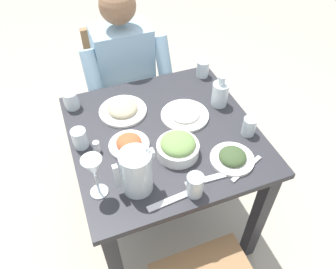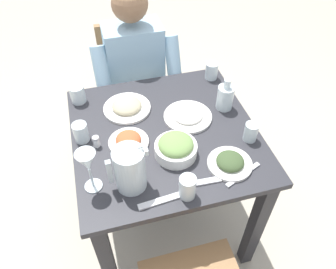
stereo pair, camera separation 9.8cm
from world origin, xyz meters
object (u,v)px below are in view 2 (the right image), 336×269
(plate_beans, at_px, (127,107))
(plate_rice_curry, at_px, (128,141))
(chair_near, at_px, (134,84))
(oil_carafe, at_px, (225,98))
(dining_table, at_px, (165,152))
(wine_glass, at_px, (87,163))
(salad_bowl, at_px, (176,147))
(water_glass_center, at_px, (212,71))
(water_glass_by_pitcher, at_px, (78,94))
(water_glass_far_right, at_px, (251,132))
(diner_near, at_px, (139,84))
(plate_yoghurt, at_px, (188,116))
(plate_dolmas, at_px, (230,162))
(water_glass_far_left, at_px, (187,187))
(salt_shaker, at_px, (96,141))
(water_glass_near_left, at_px, (81,132))
(water_pitcher, at_px, (130,169))

(plate_beans, bearing_deg, plate_rice_curry, 81.49)
(chair_near, bearing_deg, oil_carafe, 118.76)
(dining_table, xyz_separation_m, wine_glass, (0.35, 0.22, 0.28))
(salad_bowl, height_order, water_glass_center, salad_bowl)
(water_glass_by_pitcher, bearing_deg, water_glass_center, -179.06)
(salad_bowl, bearing_deg, water_glass_far_right, 179.88)
(diner_near, xyz_separation_m, salad_bowl, (-0.03, 0.65, 0.14))
(water_glass_by_pitcher, bearing_deg, plate_yoghurt, 151.85)
(plate_dolmas, bearing_deg, water_glass_center, -103.17)
(water_glass_far_right, bearing_deg, water_glass_center, -89.50)
(water_glass_far_left, xyz_separation_m, wine_glass, (0.34, -0.13, 0.09))
(plate_rice_curry, distance_m, wine_glass, 0.29)
(dining_table, xyz_separation_m, plate_rice_curry, (0.17, 0.03, 0.16))
(diner_near, bearing_deg, water_glass_far_right, 119.71)
(water_glass_far_right, distance_m, water_glass_by_pitcher, 0.85)
(water_glass_center, xyz_separation_m, oil_carafe, (0.02, 0.25, 0.01))
(water_glass_far_left, height_order, oil_carafe, oil_carafe)
(plate_yoghurt, relative_size, water_glass_by_pitcher, 2.60)
(plate_rice_curry, xyz_separation_m, water_glass_far_left, (-0.17, 0.32, 0.03))
(water_glass_far_right, distance_m, salt_shaker, 0.67)
(water_glass_near_left, height_order, wine_glass, wine_glass)
(diner_near, relative_size, water_pitcher, 6.27)
(plate_rice_curry, bearing_deg, diner_near, -105.57)
(dining_table, distance_m, water_glass_near_left, 0.41)
(dining_table, bearing_deg, water_glass_far_left, 89.06)
(plate_rice_curry, distance_m, oil_carafe, 0.51)
(diner_near, relative_size, salad_bowl, 6.59)
(water_pitcher, bearing_deg, water_glass_center, -133.28)
(salad_bowl, relative_size, plate_dolmas, 0.97)
(chair_near, xyz_separation_m, water_glass_near_left, (0.34, 0.67, 0.29))
(water_pitcher, xyz_separation_m, oil_carafe, (-0.52, -0.34, -0.04))
(plate_beans, relative_size, plate_dolmas, 1.23)
(oil_carafe, bearing_deg, chair_near, -61.24)
(dining_table, height_order, water_pitcher, water_pitcher)
(water_glass_center, distance_m, water_glass_far_left, 0.77)
(dining_table, bearing_deg, plate_rice_curry, 9.28)
(wine_glass, bearing_deg, plate_beans, -116.59)
(water_glass_center, height_order, water_glass_near_left, water_glass_near_left)
(diner_near, bearing_deg, water_glass_near_left, 53.34)
(water_glass_far_left, bearing_deg, salt_shaker, -48.82)
(dining_table, relative_size, salt_shaker, 15.41)
(water_pitcher, bearing_deg, dining_table, -129.01)
(diner_near, xyz_separation_m, plate_beans, (0.12, 0.31, 0.12))
(chair_near, height_order, wine_glass, wine_glass)
(oil_carafe, bearing_deg, water_glass_near_left, 3.30)
(diner_near, bearing_deg, plate_beans, 69.63)
(water_pitcher, bearing_deg, water_glass_by_pitcher, -74.46)
(water_glass_far_right, distance_m, wine_glass, 0.71)
(salt_shaker, bearing_deg, chair_near, -111.60)
(diner_near, height_order, plate_beans, diner_near)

